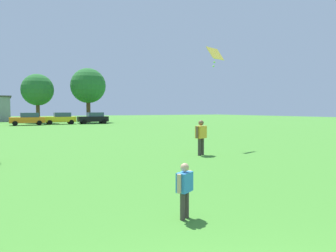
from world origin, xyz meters
TOP-DOWN VIEW (x-y plane):
  - ground_plane at (0.00, 30.00)m, footprint 160.00×160.00m
  - child_kite_flyer at (1.25, 3.71)m, footprint 0.45×0.36m
  - adult_bystander at (6.24, 10.77)m, footprint 0.72×0.48m
  - kite at (8.48, 12.85)m, footprint 1.17×0.82m
  - parked_car_orange_1 at (1.05, 44.93)m, footprint 4.30×2.02m
  - parked_car_yellow_2 at (5.44, 46.09)m, footprint 4.30×2.02m
  - parked_car_black_3 at (10.08, 45.63)m, footprint 4.30×2.02m
  - tree_right at (2.99, 51.88)m, footprint 4.88×4.88m
  - tree_far_right at (10.60, 50.95)m, footprint 5.67×5.67m

SIDE VIEW (x-z plane):
  - ground_plane at x=0.00m, z-range 0.00..0.00m
  - child_kite_flyer at x=1.25m, z-range 0.10..1.18m
  - parked_car_orange_1 at x=1.05m, z-range 0.02..1.70m
  - parked_car_yellow_2 at x=5.44m, z-range 0.02..1.70m
  - parked_car_black_3 at x=10.08m, z-range 0.02..1.70m
  - adult_bystander at x=6.24m, z-range 0.15..1.77m
  - kite at x=8.48m, z-range 4.53..5.61m
  - tree_right at x=2.99m, z-range 1.33..8.94m
  - tree_far_right at x=10.60m, z-range 1.55..10.39m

